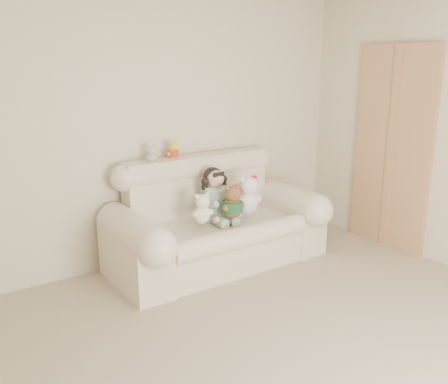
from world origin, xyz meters
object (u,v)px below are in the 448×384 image
seated_child (215,194)px  brown_teddy (232,198)px  cream_teddy (202,206)px  sofa (218,213)px  white_cat (248,191)px

seated_child → brown_teddy: (0.04, -0.23, 0.00)m
seated_child → cream_teddy: 0.34m
sofa → seated_child: bearing=77.6°
seated_child → white_cat: 0.32m
sofa → cream_teddy: bearing=-154.5°
seated_child → brown_teddy: bearing=-80.3°
sofa → cream_teddy: (-0.26, -0.12, 0.15)m
seated_child → cream_teddy: (-0.28, -0.20, -0.02)m
sofa → seated_child: 0.19m
seated_child → sofa: bearing=-103.2°
brown_teddy → white_cat: (0.20, 0.03, 0.03)m
cream_teddy → sofa: bearing=11.8°
white_cat → cream_teddy: bearing=157.1°
cream_teddy → brown_teddy: bearing=-18.9°
sofa → brown_teddy: (0.06, -0.15, 0.18)m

